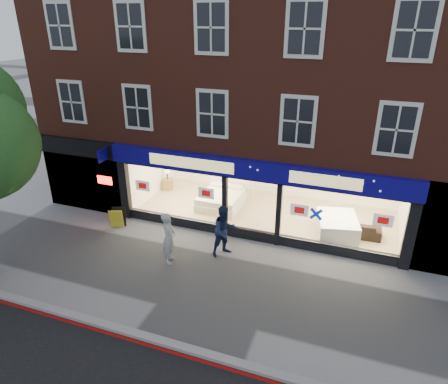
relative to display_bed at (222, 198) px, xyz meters
The scene contains 12 objects.
ground 5.69m from the display_bed, 69.33° to the right, with size 120.00×120.00×0.00m, color gray.
kerb_line 8.65m from the display_bed, 76.61° to the right, with size 60.00×0.10×0.01m, color #8C0A07.
kerb_stone 8.45m from the display_bed, 76.29° to the right, with size 60.00×0.25×0.12m, color gray.
showroom_floor 2.04m from the display_bed, ahead, with size 11.00×4.50×0.10m, color tan.
building 6.73m from the display_bed, 39.43° to the left, with size 19.00×8.26×10.30m.
display_bed is the anchor object (origin of this frame).
bedside_table 3.18m from the display_bed, 166.81° to the left, with size 0.45×0.45×0.55m, color brown.
mattress_stack 5.18m from the display_bed, 10.01° to the right, with size 1.83×2.12×0.73m.
sofa 5.74m from the display_bed, ahead, with size 2.08×0.81×0.61m, color black.
a_board 4.63m from the display_bed, 136.40° to the right, with size 0.55×0.35×0.85m, color gold.
pedestrian_grey 4.70m from the display_bed, 92.84° to the right, with size 0.69×0.45×1.90m, color #ADB0B5.
pedestrian_blue 3.87m from the display_bed, 68.40° to the right, with size 0.93×0.72×1.91m, color #182243.
Camera 1 is at (3.64, -9.87, 8.04)m, focal length 32.00 mm.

